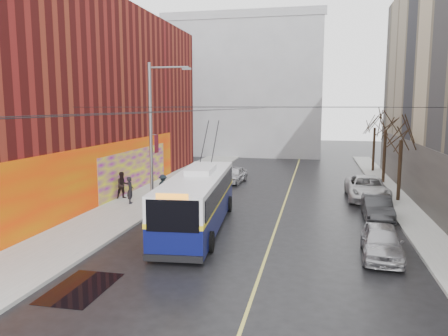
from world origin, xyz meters
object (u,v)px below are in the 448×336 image
object	(u,v)px
parked_car_a	(382,241)
following_car	(234,175)
tree_mid	(386,121)
parked_car_b	(377,208)
parked_car_c	(367,188)
streetlight_pole	(153,133)
pedestrian_b	(123,185)
tree_near	(402,129)
trolleybus	(198,200)
pedestrian_a	(130,190)
tree_far	(375,120)
pedestrian_c	(163,186)

from	to	relation	value
parked_car_a	following_car	world-z (taller)	parked_car_a
tree_mid	following_car	size ratio (longest dim) A/B	1.68
parked_car_b	parked_car_c	world-z (taller)	parked_car_c
streetlight_pole	parked_car_b	world-z (taller)	streetlight_pole
parked_car_c	pedestrian_b	xyz separation A→B (m)	(-16.45, -3.85, 0.27)
tree_near	following_car	bearing A→B (deg)	157.04
trolleybus	parked_car_a	size ratio (longest dim) A/B	2.85
streetlight_pole	tree_near	xyz separation A→B (m)	(15.14, 6.00, 0.13)
trolleybus	pedestrian_a	size ratio (longest dim) A/B	6.70
streetlight_pole	trolleybus	bearing A→B (deg)	-39.12
streetlight_pole	tree_near	bearing A→B (deg)	21.62
tree_far	parked_car_b	size ratio (longest dim) A/B	1.54
parked_car_a	tree_far	bearing A→B (deg)	87.60
tree_mid	parked_car_b	bearing A→B (deg)	-99.37
following_car	pedestrian_a	size ratio (longest dim) A/B	2.25
trolleybus	parked_car_a	xyz separation A→B (m)	(8.92, -2.83, -0.83)
pedestrian_a	streetlight_pole	bearing A→B (deg)	-139.13
trolleybus	tree_mid	bearing A→B (deg)	48.82
streetlight_pole	pedestrian_c	size ratio (longest dim) A/B	5.61
tree_mid	following_car	world-z (taller)	tree_mid
pedestrian_b	tree_far	bearing A→B (deg)	-0.02
tree_near	pedestrian_c	xyz separation A→B (m)	(-15.84, -2.54, -4.02)
parked_car_c	following_car	distance (m)	11.36
tree_mid	following_car	bearing A→B (deg)	-171.72
tree_far	parked_car_a	world-z (taller)	tree_far
parked_car_c	pedestrian_a	bearing A→B (deg)	-162.11
parked_car_a	following_car	distance (m)	19.49
parked_car_c	following_car	world-z (taller)	parked_car_c
pedestrian_a	following_car	bearing A→B (deg)	-46.05
following_car	pedestrian_a	world-z (taller)	pedestrian_a
tree_far	pedestrian_b	distance (m)	25.71
parked_car_a	pedestrian_a	world-z (taller)	pedestrian_a
tree_far	streetlight_pole	bearing A→B (deg)	-127.12
tree_far	pedestrian_b	size ratio (longest dim) A/B	3.56
parked_car_b	following_car	world-z (taller)	parked_car_b
trolleybus	parked_car_c	distance (m)	13.38
tree_near	following_car	world-z (taller)	tree_near
parked_car_b	pedestrian_a	xyz separation A→B (m)	(-15.29, 0.35, 0.33)
tree_mid	pedestrian_a	distance (m)	21.34
streetlight_pole	pedestrian_c	world-z (taller)	streetlight_pole
tree_near	parked_car_a	xyz separation A→B (m)	(-2.66, -11.73, -4.27)
trolleybus	parked_car_c	xyz separation A→B (m)	(9.58, 9.32, -0.73)
trolleybus	pedestrian_a	world-z (taller)	trolleybus
pedestrian_a	pedestrian_c	world-z (taller)	pedestrian_a
parked_car_c	tree_near	bearing A→B (deg)	-12.68
parked_car_a	pedestrian_c	size ratio (longest dim) A/B	2.59
trolleybus	pedestrian_b	xyz separation A→B (m)	(-6.88, 5.46, -0.47)
streetlight_pole	parked_car_c	size ratio (longest dim) A/B	1.55
trolleybus	pedestrian_b	world-z (taller)	trolleybus
pedestrian_c	streetlight_pole	bearing A→B (deg)	137.34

